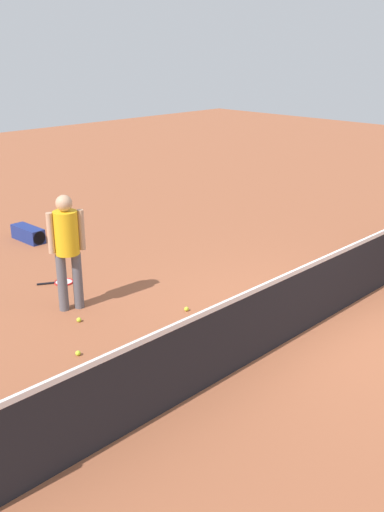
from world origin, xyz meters
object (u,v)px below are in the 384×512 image
object	(u,v)px
tennis_ball_near_player	(78,353)
tennis_ball_midcourt	(239,329)
tennis_ball_baseline	(187,309)
tennis_ball_by_net	(79,320)
player_near_side	(67,243)
equipment_bag	(29,234)
tennis_racket_near_player	(62,282)

from	to	relation	value
tennis_ball_near_player	tennis_ball_midcourt	xyz separation A→B (m)	(-1.90, 1.00, 0.00)
tennis_ball_baseline	tennis_ball_by_net	bearing A→B (deg)	-32.17
player_near_side	tennis_ball_midcourt	distance (m)	2.68
tennis_ball_midcourt	equipment_bag	xyz separation A→B (m)	(-0.01, -5.38, 0.11)
tennis_racket_near_player	equipment_bag	size ratio (longest dim) A/B	0.73
tennis_ball_by_net	equipment_bag	bearing A→B (deg)	-110.64
tennis_ball_by_net	tennis_ball_midcourt	size ratio (longest dim) A/B	1.00
player_near_side	tennis_ball_by_net	bearing A→B (deg)	67.20
tennis_racket_near_player	equipment_bag	xyz separation A→B (m)	(-0.74, -2.25, 0.13)
tennis_ball_near_player	tennis_ball_baseline	distance (m)	1.84
tennis_racket_near_player	tennis_ball_near_player	xyz separation A→B (m)	(1.16, 2.12, 0.02)
tennis_ball_midcourt	tennis_ball_baseline	xyz separation A→B (m)	(0.06, -0.95, 0.00)
tennis_ball_by_net	tennis_ball_baseline	xyz separation A→B (m)	(-1.30, 0.82, 0.00)
tennis_racket_near_player	tennis_ball_by_net	size ratio (longest dim) A/B	8.94
player_near_side	tennis_ball_near_player	distance (m)	1.71
player_near_side	tennis_ball_baseline	xyz separation A→B (m)	(-1.11, 1.25, -0.98)
equipment_bag	player_near_side	bearing A→B (deg)	69.66
tennis_ball_by_net	tennis_ball_baseline	size ratio (longest dim) A/B	1.00
tennis_ball_midcourt	equipment_bag	bearing A→B (deg)	-90.07
tennis_racket_near_player	player_near_side	bearing A→B (deg)	64.67
tennis_ball_baseline	tennis_ball_midcourt	bearing A→B (deg)	93.59
player_near_side	tennis_ball_baseline	bearing A→B (deg)	131.66
tennis_racket_near_player	tennis_ball_baseline	bearing A→B (deg)	107.21
tennis_ball_near_player	tennis_ball_by_net	distance (m)	0.93
equipment_bag	tennis_ball_midcourt	bearing A→B (deg)	89.93
tennis_ball_midcourt	tennis_ball_baseline	distance (m)	0.95
tennis_racket_near_player	tennis_ball_by_net	distance (m)	1.50
tennis_racket_near_player	equipment_bag	distance (m)	2.38
tennis_ball_baseline	equipment_bag	xyz separation A→B (m)	(-0.07, -4.43, 0.11)
tennis_racket_near_player	tennis_ball_baseline	size ratio (longest dim) A/B	8.94
player_near_side	tennis_racket_near_player	xyz separation A→B (m)	(-0.44, -0.93, -1.00)
player_near_side	equipment_bag	size ratio (longest dim) A/B	2.11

